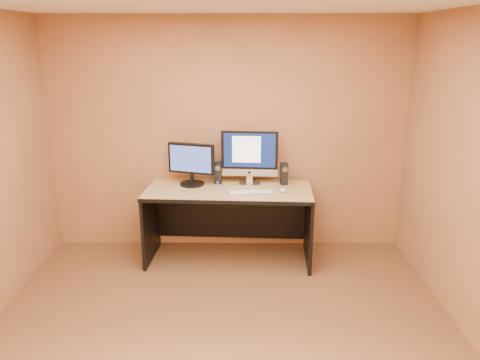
# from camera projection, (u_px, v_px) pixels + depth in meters

# --- Properties ---
(floor) EXTENTS (4.00, 4.00, 0.00)m
(floor) POSITION_uv_depth(u_px,v_px,m) (221.00, 348.00, 3.69)
(floor) COLOR brown
(floor) RESTS_ON ground
(walls) EXTENTS (4.00, 4.00, 2.60)m
(walls) POSITION_uv_depth(u_px,v_px,m) (219.00, 192.00, 3.32)
(walls) COLOR #AA6F44
(walls) RESTS_ON ground
(desk) EXTENTS (1.80, 0.87, 0.81)m
(desk) POSITION_uv_depth(u_px,v_px,m) (229.00, 225.00, 5.08)
(desk) COLOR tan
(desk) RESTS_ON ground
(imac) EXTENTS (0.64, 0.28, 0.60)m
(imac) POSITION_uv_depth(u_px,v_px,m) (249.00, 157.00, 5.07)
(imac) COLOR #B0B1B4
(imac) RESTS_ON desk
(second_monitor) EXTENTS (0.58, 0.40, 0.46)m
(second_monitor) POSITION_uv_depth(u_px,v_px,m) (191.00, 164.00, 5.05)
(second_monitor) COLOR black
(second_monitor) RESTS_ON desk
(speaker_left) EXTENTS (0.08, 0.09, 0.24)m
(speaker_left) POSITION_uv_depth(u_px,v_px,m) (218.00, 173.00, 5.13)
(speaker_left) COLOR black
(speaker_left) RESTS_ON desk
(speaker_right) EXTENTS (0.08, 0.09, 0.24)m
(speaker_right) POSITION_uv_depth(u_px,v_px,m) (284.00, 174.00, 5.09)
(speaker_right) COLOR black
(speaker_right) RESTS_ON desk
(keyboard) EXTENTS (0.48, 0.17, 0.02)m
(keyboard) POSITION_uv_depth(u_px,v_px,m) (250.00, 192.00, 4.83)
(keyboard) COLOR #B4B5B9
(keyboard) RESTS_ON desk
(mouse) EXTENTS (0.07, 0.11, 0.04)m
(mouse) POSITION_uv_depth(u_px,v_px,m) (283.00, 190.00, 4.88)
(mouse) COLOR white
(mouse) RESTS_ON desk
(cable_a) EXTENTS (0.10, 0.23, 0.01)m
(cable_a) POSITION_uv_depth(u_px,v_px,m) (256.00, 180.00, 5.26)
(cable_a) COLOR black
(cable_a) RESTS_ON desk
(cable_b) EXTENTS (0.12, 0.17, 0.01)m
(cable_b) POSITION_uv_depth(u_px,v_px,m) (249.00, 179.00, 5.31)
(cable_b) COLOR black
(cable_b) RESTS_ON desk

